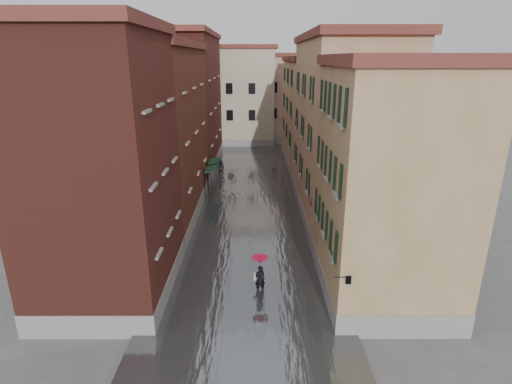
{
  "coord_description": "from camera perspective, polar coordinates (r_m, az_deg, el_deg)",
  "views": [
    {
      "loc": [
        0.45,
        -20.71,
        11.83
      ],
      "look_at": [
        0.49,
        5.52,
        3.0
      ],
      "focal_mm": 28.0,
      "sensor_mm": 36.0,
      "label": 1
    }
  ],
  "objects": [
    {
      "name": "pedestrian_main",
      "position": [
        21.26,
        0.56,
        -11.35
      ],
      "size": [
        0.86,
        0.86,
        2.06
      ],
      "color": "black",
      "rests_on": "ground"
    },
    {
      "name": "building_end_pink",
      "position": [
        61.25,
        5.24,
        13.07
      ],
      "size": [
        10.0,
        9.0,
        12.0
      ],
      "primitive_type": "cube",
      "color": "tan",
      "rests_on": "ground"
    },
    {
      "name": "wall_lantern",
      "position": [
        17.59,
        12.95,
        -12.03
      ],
      "size": [
        0.71,
        0.22,
        0.35
      ],
      "color": "black",
      "rests_on": "ground"
    },
    {
      "name": "building_end_cream",
      "position": [
        59.06,
        -3.54,
        13.4
      ],
      "size": [
        12.0,
        9.0,
        13.0
      ],
      "primitive_type": "cube",
      "color": "#B2AA8D",
      "rests_on": "ground"
    },
    {
      "name": "window_planters",
      "position": [
        22.39,
        9.36,
        -3.47
      ],
      "size": [
        0.59,
        8.08,
        0.84
      ],
      "color": "brown",
      "rests_on": "ground"
    },
    {
      "name": "awning_near",
      "position": [
        35.76,
        -6.43,
        3.3
      ],
      "size": [
        1.09,
        2.75,
        2.8
      ],
      "color": "#16321F",
      "rests_on": "ground"
    },
    {
      "name": "floodwater",
      "position": [
        35.7,
        -0.81,
        -0.58
      ],
      "size": [
        10.0,
        60.0,
        0.2
      ],
      "primitive_type": "cube",
      "color": "#51555A",
      "rests_on": "ground"
    },
    {
      "name": "building_right_far",
      "position": [
        45.6,
        8.31,
        10.75
      ],
      "size": [
        6.0,
        16.0,
        11.5
      ],
      "primitive_type": "cube",
      "color": "olive",
      "rests_on": "ground"
    },
    {
      "name": "building_left_mid",
      "position": [
        31.14,
        -14.07,
        7.73
      ],
      "size": [
        6.0,
        14.0,
        12.5
      ],
      "primitive_type": "cube",
      "color": "maroon",
      "rests_on": "ground"
    },
    {
      "name": "building_left_near",
      "position": [
        20.84,
        -21.06,
        2.51
      ],
      "size": [
        6.0,
        8.0,
        13.0
      ],
      "primitive_type": "cube",
      "color": "maroon",
      "rests_on": "ground"
    },
    {
      "name": "awning_far",
      "position": [
        37.92,
        -6.07,
        4.2
      ],
      "size": [
        1.09,
        3.0,
        2.8
      ],
      "color": "#16321F",
      "rests_on": "ground"
    },
    {
      "name": "building_right_mid",
      "position": [
        30.89,
        12.28,
        8.25
      ],
      "size": [
        6.0,
        14.0,
        13.0
      ],
      "primitive_type": "cube",
      "color": "tan",
      "rests_on": "ground"
    },
    {
      "name": "pedestrian_far",
      "position": [
        42.09,
        -5.03,
        3.44
      ],
      "size": [
        1.04,
        0.95,
        1.73
      ],
      "primitive_type": "imported",
      "rotation": [
        0.0,
        0.0,
        -0.43
      ],
      "color": "black",
      "rests_on": "ground"
    },
    {
      "name": "ground",
      "position": [
        23.86,
        -1.18,
        -11.12
      ],
      "size": [
        120.0,
        120.0,
        0.0
      ],
      "primitive_type": "plane",
      "color": "#545456",
      "rests_on": "ground"
    },
    {
      "name": "building_left_far",
      "position": [
        45.59,
        -9.73,
        12.27
      ],
      "size": [
        6.0,
        16.0,
        14.0
      ],
      "primitive_type": "cube",
      "color": "maroon",
      "rests_on": "ground"
    },
    {
      "name": "building_right_near",
      "position": [
        20.74,
        18.32,
        0.58
      ],
      "size": [
        6.0,
        8.0,
        11.5
      ],
      "primitive_type": "cube",
      "color": "olive",
      "rests_on": "ground"
    }
  ]
}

